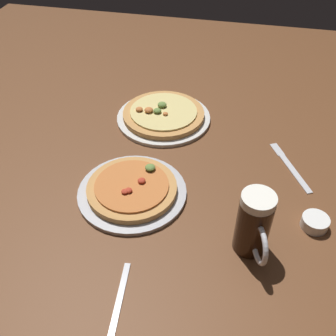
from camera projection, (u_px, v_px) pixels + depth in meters
name	position (u px, v px, depth m)	size (l,w,h in m)	color
ground_plane	(168.00, 177.00, 1.15)	(2.40, 2.40, 0.03)	brown
pizza_plate_near	(132.00, 190.00, 1.07)	(0.30, 0.30, 0.05)	#B2B2B7
pizza_plate_far	(163.00, 115.00, 1.34)	(0.32, 0.32, 0.05)	silver
beer_mug_dark	(254.00, 225.00, 0.89)	(0.08, 0.14, 0.17)	black
ramekin_sauce	(315.00, 222.00, 0.98)	(0.07, 0.07, 0.03)	white
fork_left	(116.00, 312.00, 0.82)	(0.04, 0.23, 0.01)	silver
knife_right	(290.00, 166.00, 1.16)	(0.12, 0.21, 0.01)	silver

